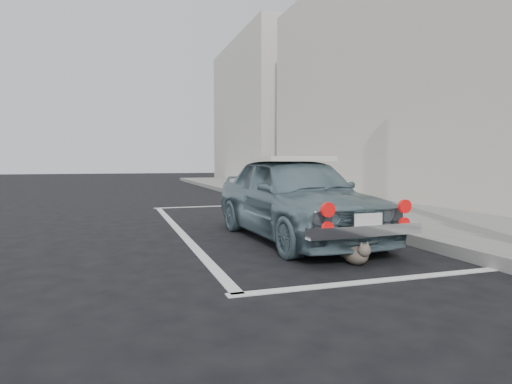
# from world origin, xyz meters

# --- Properties ---
(ground) EXTENTS (80.00, 80.00, 0.00)m
(ground) POSITION_xyz_m (0.00, 0.00, 0.00)
(ground) COLOR black
(ground) RESTS_ON ground
(sidewalk) EXTENTS (2.80, 40.00, 0.15)m
(sidewalk) POSITION_xyz_m (3.20, 2.00, 0.07)
(sidewalk) COLOR slate
(sidewalk) RESTS_ON ground
(shop_building) EXTENTS (3.50, 18.00, 7.00)m
(shop_building) POSITION_xyz_m (6.33, 4.00, 3.49)
(shop_building) COLOR beige
(shop_building) RESTS_ON ground
(building_far) EXTENTS (3.50, 10.00, 8.00)m
(building_far) POSITION_xyz_m (6.35, 20.00, 4.00)
(building_far) COLOR beige
(building_far) RESTS_ON ground
(pline_rear) EXTENTS (3.00, 0.12, 0.01)m
(pline_rear) POSITION_xyz_m (0.50, -0.50, 0.00)
(pline_rear) COLOR silver
(pline_rear) RESTS_ON ground
(pline_front) EXTENTS (3.00, 0.12, 0.01)m
(pline_front) POSITION_xyz_m (0.50, 6.50, 0.00)
(pline_front) COLOR silver
(pline_front) RESTS_ON ground
(pline_side) EXTENTS (0.12, 7.00, 0.01)m
(pline_side) POSITION_xyz_m (-0.90, 3.00, 0.00)
(pline_side) COLOR silver
(pline_side) RESTS_ON ground
(retro_coupe) EXTENTS (1.56, 3.60, 1.21)m
(retro_coupe) POSITION_xyz_m (0.57, 1.75, 0.61)
(retro_coupe) COLOR slate
(retro_coupe) RESTS_ON ground
(cat) EXTENTS (0.25, 0.52, 0.28)m
(cat) POSITION_xyz_m (0.59, 0.12, 0.13)
(cat) COLOR #6F6154
(cat) RESTS_ON ground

